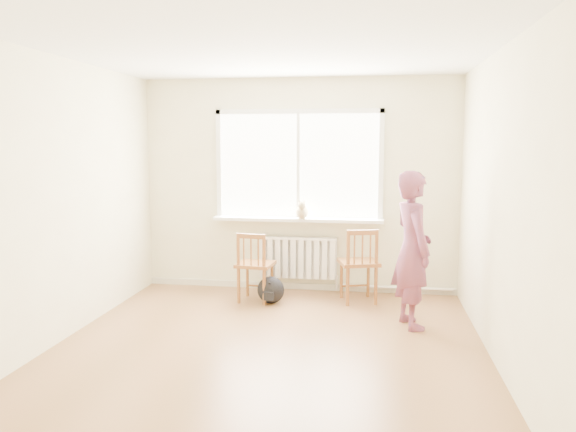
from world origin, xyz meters
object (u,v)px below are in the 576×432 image
at_px(cat, 302,211).
at_px(backpack, 271,290).
at_px(chair_left, 254,267).
at_px(chair_right, 360,265).
at_px(person, 412,250).

bearing_deg(cat, backpack, -126.22).
bearing_deg(chair_left, cat, -131.38).
distance_m(chair_right, backpack, 1.09).
distance_m(chair_left, person, 1.94).
bearing_deg(chair_left, chair_right, -166.54).
bearing_deg(chair_right, person, 109.28).
bearing_deg(cat, person, -45.77).
relative_size(chair_left, backpack, 2.61).
xyz_separation_m(chair_right, backpack, (-1.03, -0.19, -0.29)).
relative_size(chair_right, person, 0.55).
relative_size(person, cat, 4.34).
bearing_deg(cat, chair_left, -142.77).
relative_size(chair_left, chair_right, 0.94).
distance_m(chair_right, cat, 0.99).
xyz_separation_m(chair_left, backpack, (0.21, -0.04, -0.26)).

